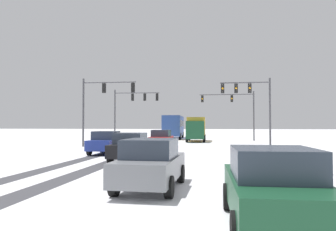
{
  "coord_description": "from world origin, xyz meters",
  "views": [
    {
      "loc": [
        3.42,
        -4.8,
        2.08
      ],
      "look_at": [
        0.0,
        19.9,
        2.8
      ],
      "focal_mm": 34.37,
      "sensor_mm": 36.0,
      "label": 1
    }
  ],
  "objects_px": {
    "car_blue_second": "(107,142)",
    "box_truck_delivery": "(196,128)",
    "traffic_signal_far_left": "(133,103)",
    "car_red_lead": "(161,139)",
    "traffic_signal_near_left": "(101,98)",
    "traffic_signal_far_right": "(234,105)",
    "car_dark_green_fifth": "(272,187)",
    "bus_oncoming": "(174,125)",
    "traffic_signal_near_right": "(250,97)",
    "car_black_third": "(131,147)",
    "car_grey_fourth": "(151,164)"
  },
  "relations": [
    {
      "from": "car_red_lead",
      "to": "car_black_third",
      "type": "distance_m",
      "value": 10.8
    },
    {
      "from": "traffic_signal_far_right",
      "to": "car_grey_fourth",
      "type": "distance_m",
      "value": 33.48
    },
    {
      "from": "traffic_signal_near_left",
      "to": "box_truck_delivery",
      "type": "xyz_separation_m",
      "value": [
        8.42,
        11.31,
        -2.97
      ]
    },
    {
      "from": "traffic_signal_far_left",
      "to": "bus_oncoming",
      "type": "xyz_separation_m",
      "value": [
        4.14,
        9.05,
        -2.79
      ]
    },
    {
      "from": "traffic_signal_far_right",
      "to": "car_dark_green_fifth",
      "type": "distance_m",
      "value": 36.67
    },
    {
      "from": "car_black_third",
      "to": "bus_oncoming",
      "type": "bearing_deg",
      "value": 92.28
    },
    {
      "from": "traffic_signal_near_left",
      "to": "traffic_signal_far_right",
      "type": "distance_m",
      "value": 19.29
    },
    {
      "from": "car_dark_green_fifth",
      "to": "car_red_lead",
      "type": "bearing_deg",
      "value": 104.78
    },
    {
      "from": "car_blue_second",
      "to": "box_truck_delivery",
      "type": "relative_size",
      "value": 0.55
    },
    {
      "from": "bus_oncoming",
      "to": "car_dark_green_fifth",
      "type": "bearing_deg",
      "value": -80.44
    },
    {
      "from": "traffic_signal_far_right",
      "to": "traffic_signal_near_right",
      "type": "bearing_deg",
      "value": -86.88
    },
    {
      "from": "traffic_signal_near_right",
      "to": "car_black_third",
      "type": "relative_size",
      "value": 1.58
    },
    {
      "from": "traffic_signal_far_left",
      "to": "bus_oncoming",
      "type": "height_order",
      "value": "traffic_signal_far_left"
    },
    {
      "from": "traffic_signal_far_right",
      "to": "car_black_third",
      "type": "bearing_deg",
      "value": -106.45
    },
    {
      "from": "traffic_signal_near_left",
      "to": "traffic_signal_far_right",
      "type": "height_order",
      "value": "same"
    },
    {
      "from": "traffic_signal_near_left",
      "to": "box_truck_delivery",
      "type": "height_order",
      "value": "traffic_signal_near_left"
    },
    {
      "from": "traffic_signal_far_right",
      "to": "car_black_third",
      "type": "relative_size",
      "value": 1.74
    },
    {
      "from": "traffic_signal_near_left",
      "to": "car_blue_second",
      "type": "bearing_deg",
      "value": -67.38
    },
    {
      "from": "traffic_signal_far_left",
      "to": "car_blue_second",
      "type": "xyz_separation_m",
      "value": [
        2.43,
        -17.16,
        -3.96
      ]
    },
    {
      "from": "traffic_signal_far_right",
      "to": "car_black_third",
      "type": "xyz_separation_m",
      "value": [
        -7.48,
        -25.34,
        -3.87
      ]
    },
    {
      "from": "car_black_third",
      "to": "traffic_signal_near_left",
      "type": "bearing_deg",
      "value": 117.17
    },
    {
      "from": "traffic_signal_near_right",
      "to": "car_grey_fourth",
      "type": "xyz_separation_m",
      "value": [
        -5.51,
        -20.88,
        -3.93
      ]
    },
    {
      "from": "car_grey_fourth",
      "to": "bus_oncoming",
      "type": "distance_m",
      "value": 38.37
    },
    {
      "from": "car_dark_green_fifth",
      "to": "traffic_signal_near_left",
      "type": "bearing_deg",
      "value": 117.39
    },
    {
      "from": "car_black_third",
      "to": "box_truck_delivery",
      "type": "relative_size",
      "value": 0.55
    },
    {
      "from": "car_blue_second",
      "to": "car_dark_green_fifth",
      "type": "relative_size",
      "value": 1.0
    },
    {
      "from": "car_black_third",
      "to": "bus_oncoming",
      "type": "relative_size",
      "value": 0.37
    },
    {
      "from": "traffic_signal_far_left",
      "to": "car_red_lead",
      "type": "height_order",
      "value": "traffic_signal_far_left"
    },
    {
      "from": "car_dark_green_fifth",
      "to": "bus_oncoming",
      "type": "relative_size",
      "value": 0.37
    },
    {
      "from": "traffic_signal_far_left",
      "to": "car_red_lead",
      "type": "bearing_deg",
      "value": -63.39
    },
    {
      "from": "traffic_signal_near_left",
      "to": "car_blue_second",
      "type": "distance_m",
      "value": 8.48
    },
    {
      "from": "traffic_signal_far_left",
      "to": "traffic_signal_far_right",
      "type": "height_order",
      "value": "same"
    },
    {
      "from": "car_black_third",
      "to": "car_dark_green_fifth",
      "type": "height_order",
      "value": "same"
    },
    {
      "from": "traffic_signal_near_left",
      "to": "bus_oncoming",
      "type": "height_order",
      "value": "traffic_signal_near_left"
    },
    {
      "from": "car_grey_fourth",
      "to": "car_blue_second",
      "type": "bearing_deg",
      "value": 114.93
    },
    {
      "from": "car_red_lead",
      "to": "car_blue_second",
      "type": "height_order",
      "value": "same"
    },
    {
      "from": "traffic_signal_far_right",
      "to": "car_red_lead",
      "type": "distance_m",
      "value": 16.79
    },
    {
      "from": "traffic_signal_near_left",
      "to": "box_truck_delivery",
      "type": "bearing_deg",
      "value": 53.34
    },
    {
      "from": "traffic_signal_near_right",
      "to": "car_black_third",
      "type": "distance_m",
      "value": 16.1
    },
    {
      "from": "car_dark_green_fifth",
      "to": "box_truck_delivery",
      "type": "bearing_deg",
      "value": 95.47
    },
    {
      "from": "traffic_signal_far_left",
      "to": "box_truck_delivery",
      "type": "bearing_deg",
      "value": 8.25
    },
    {
      "from": "traffic_signal_far_left",
      "to": "car_red_lead",
      "type": "distance_m",
      "value": 12.66
    },
    {
      "from": "traffic_signal_far_left",
      "to": "bus_oncoming",
      "type": "bearing_deg",
      "value": 65.42
    },
    {
      "from": "car_blue_second",
      "to": "car_dark_green_fifth",
      "type": "bearing_deg",
      "value": -60.57
    },
    {
      "from": "traffic_signal_far_right",
      "to": "car_grey_fourth",
      "type": "xyz_separation_m",
      "value": [
        -4.86,
        -32.89,
        -3.87
      ]
    },
    {
      "from": "car_grey_fourth",
      "to": "car_dark_green_fifth",
      "type": "distance_m",
      "value": 4.76
    },
    {
      "from": "traffic_signal_near_left",
      "to": "car_grey_fourth",
      "type": "distance_m",
      "value": 21.1
    },
    {
      "from": "traffic_signal_near_right",
      "to": "car_dark_green_fifth",
      "type": "bearing_deg",
      "value": -95.45
    },
    {
      "from": "car_red_lead",
      "to": "car_grey_fourth",
      "type": "relative_size",
      "value": 0.99
    },
    {
      "from": "car_blue_second",
      "to": "box_truck_delivery",
      "type": "height_order",
      "value": "box_truck_delivery"
    }
  ]
}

